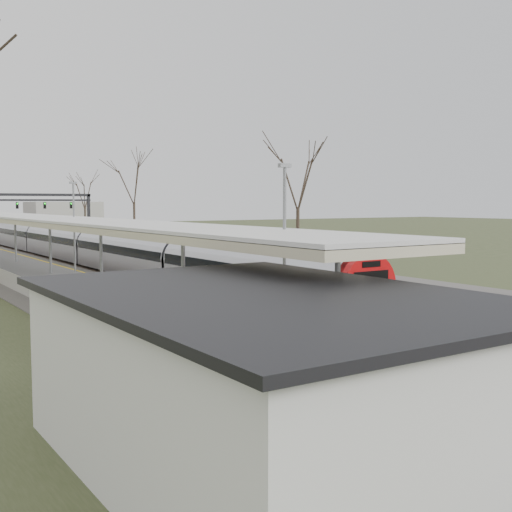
{
  "coord_description": "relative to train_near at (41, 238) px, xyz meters",
  "views": [
    {
      "loc": [
        -18.92,
        -1.47,
        4.92
      ],
      "look_at": [
        0.2,
        27.53,
        2.0
      ],
      "focal_mm": 45.0,
      "sensor_mm": 36.0,
      "label": 1
    }
  ],
  "objects": [
    {
      "name": "train_near",
      "position": [
        0.0,
        0.0,
        0.0
      ],
      "size": [
        2.62,
        90.21,
        3.05
      ],
      "color": "#A5A7AF",
      "rests_on": "ground"
    },
    {
      "name": "canopy",
      "position": [
        -6.55,
        -27.67,
        2.45
      ],
      "size": [
        4.1,
        50.0,
        3.11
      ],
      "color": "slate",
      "rests_on": "platform"
    },
    {
      "name": "train_far",
      "position": [
        7.0,
        25.23,
        0.0
      ],
      "size": [
        2.62,
        45.21,
        3.05
      ],
      "color": "#A5A7AF",
      "rests_on": "ground"
    },
    {
      "name": "tree_east_far",
      "position": [
        16.5,
        -18.65,
        5.81
      ],
      "size": [
        5.0,
        5.0,
        10.3
      ],
      "color": "#2D231C",
      "rests_on": "ground"
    },
    {
      "name": "station_building",
      "position": [
        -10.0,
        -52.65,
        0.12
      ],
      "size": [
        6.0,
        9.0,
        3.2
      ],
      "primitive_type": "cube",
      "color": "silver",
      "rests_on": "ground"
    },
    {
      "name": "signal_gantry",
      "position": [
        2.79,
        24.34,
        3.43
      ],
      "size": [
        21.0,
        0.59,
        6.08
      ],
      "color": "black",
      "rests_on": "ground"
    },
    {
      "name": "track_bed",
      "position": [
        2.76,
        -5.65,
        -1.42
      ],
      "size": [
        24.0,
        160.0,
        0.22
      ],
      "color": "#474442",
      "rests_on": "ground"
    },
    {
      "name": "passenger",
      "position": [
        -6.84,
        -42.75,
        0.32
      ],
      "size": [
        0.4,
        0.59,
        1.6
      ],
      "primitive_type": "imported",
      "rotation": [
        0.0,
        0.0,
        1.6
      ],
      "color": "#2A4853",
      "rests_on": "platform"
    },
    {
      "name": "platform",
      "position": [
        -6.55,
        -23.15,
        -0.98
      ],
      "size": [
        3.5,
        69.0,
        1.0
      ],
      "primitive_type": "cube",
      "color": "#9E9B93",
      "rests_on": "ground"
    }
  ]
}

